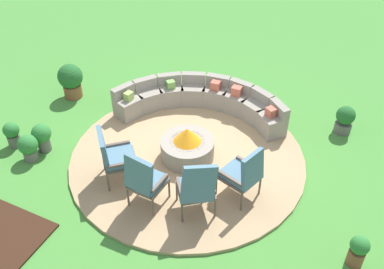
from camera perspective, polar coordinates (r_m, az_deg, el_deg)
ground_plane at (r=8.29m, az=-0.60°, el=-3.21°), size 24.00×24.00×0.00m
patio_circle at (r=8.27m, az=-0.60°, el=-3.05°), size 4.44×4.44×0.06m
fire_pit at (r=8.09m, az=-0.61°, el=-1.56°), size 1.00×1.00×0.66m
curved_stone_bench at (r=9.26m, az=1.35°, el=4.45°), size 3.54×1.73×0.66m
lounge_chair_front_left at (r=7.59m, az=-10.23°, el=-2.65°), size 0.83×0.84×1.04m
lounge_chair_front_right at (r=7.01m, az=-6.31°, el=-5.89°), size 0.58×0.56×1.16m
lounge_chair_back_left at (r=6.86m, az=0.64°, el=-6.94°), size 0.78×0.80×1.14m
lounge_chair_back_right at (r=7.19m, az=6.80°, el=-5.06°), size 0.74×0.69×1.03m
potted_plant_0 at (r=8.65m, az=-20.69°, el=-1.51°), size 0.38×0.38×0.55m
potted_plant_1 at (r=8.76m, az=-19.10°, el=-0.18°), size 0.37×0.37×0.60m
potted_plant_2 at (r=6.93m, az=21.00°, el=-13.98°), size 0.28×0.28×0.56m
potted_plant_3 at (r=10.14m, az=-15.63°, el=6.98°), size 0.55×0.55×0.80m
potted_plant_4 at (r=9.11m, az=-22.55°, el=0.14°), size 0.31×0.31×0.54m
potted_plant_5 at (r=9.29m, az=19.44°, el=1.93°), size 0.38×0.38×0.59m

